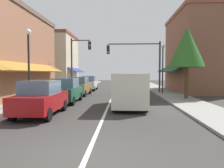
{
  "coord_description": "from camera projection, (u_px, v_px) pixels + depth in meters",
  "views": [
    {
      "loc": [
        0.92,
        -5.27,
        2.15
      ],
      "look_at": [
        -0.12,
        15.91,
        1.05
      ],
      "focal_mm": 34.69,
      "sensor_mm": 36.0,
      "label": 1
    }
  ],
  "objects": [
    {
      "name": "ground_plane",
      "position": [
        114.0,
        93.0,
        23.36
      ],
      "size": [
        80.0,
        80.0,
        0.0
      ],
      "primitive_type": "plane",
      "color": "#33302D"
    },
    {
      "name": "sidewalk_left",
      "position": [
        64.0,
        92.0,
        23.63
      ],
      "size": [
        2.6,
        56.0,
        0.12
      ],
      "primitive_type": "cube",
      "color": "gray",
      "rests_on": "ground"
    },
    {
      "name": "sidewalk_right",
      "position": [
        165.0,
        92.0,
        23.09
      ],
      "size": [
        2.6,
        56.0,
        0.12
      ],
      "primitive_type": "cube",
      "color": "gray",
      "rests_on": "ground"
    },
    {
      "name": "lane_center_stripe",
      "position": [
        114.0,
        93.0,
        23.36
      ],
      "size": [
        0.14,
        52.0,
        0.01
      ],
      "primitive_type": "cube",
      "color": "silver",
      "rests_on": "ground"
    },
    {
      "name": "storefront_right_block",
      "position": [
        197.0,
        53.0,
        24.67
      ],
      "size": [
        6.49,
        10.2,
        8.88
      ],
      "color": "brown",
      "rests_on": "ground"
    },
    {
      "name": "storefront_far_left",
      "position": [
        55.0,
        61.0,
        33.6
      ],
      "size": [
        6.88,
        8.2,
        8.07
      ],
      "color": "#BCAD8E",
      "rests_on": "ground"
    },
    {
      "name": "parked_car_nearest_left",
      "position": [
        41.0,
        98.0,
        10.86
      ],
      "size": [
        1.82,
        4.12,
        1.77
      ],
      "rotation": [
        0.0,
        0.0,
        0.01
      ],
      "color": "maroon",
      "rests_on": "ground"
    },
    {
      "name": "parked_car_second_left",
      "position": [
        66.0,
        90.0,
        15.54
      ],
      "size": [
        1.81,
        4.11,
        1.77
      ],
      "rotation": [
        0.0,
        0.0,
        0.01
      ],
      "color": "#0F4C33",
      "rests_on": "ground"
    },
    {
      "name": "parked_car_third_left",
      "position": [
        79.0,
        86.0,
        20.72
      ],
      "size": [
        1.87,
        4.14,
        1.77
      ],
      "rotation": [
        0.0,
        0.0,
        -0.03
      ],
      "color": "brown",
      "rests_on": "ground"
    },
    {
      "name": "parked_car_far_left",
      "position": [
        89.0,
        83.0,
        26.53
      ],
      "size": [
        1.81,
        4.12,
        1.77
      ],
      "rotation": [
        0.0,
        0.0,
        0.01
      ],
      "color": "silver",
      "rests_on": "ground"
    },
    {
      "name": "van_in_lane",
      "position": [
        130.0,
        89.0,
        13.48
      ],
      "size": [
        2.07,
        5.21,
        2.12
      ],
      "rotation": [
        0.0,
        0.0,
        -0.02
      ],
      "color": "beige",
      "rests_on": "ground"
    },
    {
      "name": "traffic_signal_mast_arm",
      "position": [
        140.0,
        57.0,
        22.63
      ],
      "size": [
        5.64,
        0.5,
        5.43
      ],
      "color": "#333333",
      "rests_on": "ground"
    },
    {
      "name": "traffic_signal_left_corner",
      "position": [
        78.0,
        57.0,
        24.12
      ],
      "size": [
        2.31,
        0.5,
        6.01
      ],
      "color": "#333333",
      "rests_on": "ground"
    },
    {
      "name": "street_lamp_left_near",
      "position": [
        29.0,
        55.0,
        13.22
      ],
      "size": [
        0.36,
        0.36,
        4.83
      ],
      "color": "black",
      "rests_on": "ground"
    },
    {
      "name": "street_lamp_right_mid",
      "position": [
        163.0,
        61.0,
        21.51
      ],
      "size": [
        0.36,
        0.36,
        4.99
      ],
      "color": "black",
      "rests_on": "ground"
    },
    {
      "name": "tree_right_near",
      "position": [
        187.0,
        48.0,
        16.93
      ],
      "size": [
        2.85,
        2.85,
        5.73
      ],
      "color": "#4C331E",
      "rests_on": "ground"
    }
  ]
}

